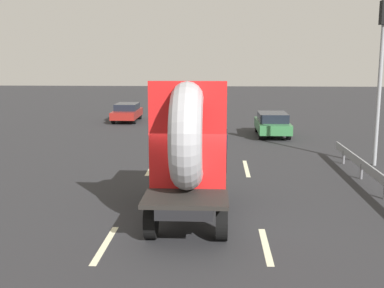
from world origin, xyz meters
name	(u,v)px	position (x,y,z in m)	size (l,w,h in m)	color
ground_plane	(196,221)	(0.00, 0.00, 0.00)	(120.00, 120.00, 0.00)	#28282B
flatbed_truck	(191,151)	(-0.18, 0.50, 1.81)	(2.02, 5.05, 3.77)	black
distant_sedan	(272,123)	(3.58, 14.38, 0.69)	(1.70, 3.97, 1.29)	black
traffic_light	(381,61)	(6.92, 7.13, 4.16)	(0.42, 0.36, 6.46)	gray
guardrail	(373,173)	(5.73, 3.58, 0.52)	(0.10, 10.04, 0.71)	gray
lane_dash_left_near	(105,245)	(-2.06, -1.80, 0.00)	(2.36, 0.16, 0.01)	beige
lane_dash_left_far	(152,167)	(-2.06, 6.25, 0.00)	(2.75, 0.16, 0.01)	beige
lane_dash_right_near	(266,246)	(1.70, -1.68, 0.00)	(2.24, 0.16, 0.01)	beige
lane_dash_right_far	(246,168)	(1.70, 6.29, 0.00)	(2.86, 0.16, 0.01)	beige
oncoming_car	(127,112)	(-5.61, 20.02, 0.65)	(1.59, 3.72, 1.21)	black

